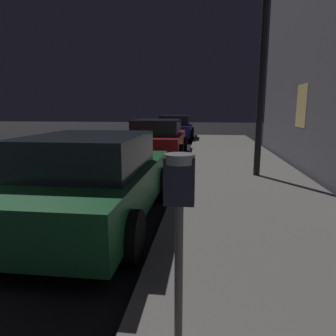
% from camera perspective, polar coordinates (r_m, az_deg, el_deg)
% --- Properties ---
extents(parking_meter, '(0.19, 0.19, 1.40)m').
position_cam_1_polar(parking_meter, '(1.95, 2.09, -7.34)').
color(parking_meter, '#59595B').
rests_on(parking_meter, sidewalk).
extents(car_green, '(2.11, 4.25, 1.43)m').
position_cam_1_polar(car_green, '(5.05, -13.90, -2.05)').
color(car_green, '#19592D').
rests_on(car_green, ground).
extents(car_red, '(2.13, 4.41, 1.43)m').
position_cam_1_polar(car_red, '(11.61, -1.90, 5.50)').
color(car_red, maroon).
rests_on(car_red, ground).
extents(car_blue, '(2.13, 4.04, 1.43)m').
position_cam_1_polar(car_blue, '(18.44, 1.41, 7.56)').
color(car_blue, navy).
rests_on(car_blue, ground).
extents(street_lamp, '(0.44, 0.44, 5.66)m').
position_cam_1_polar(street_lamp, '(8.26, 17.67, 24.96)').
color(street_lamp, black).
rests_on(street_lamp, sidewalk).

